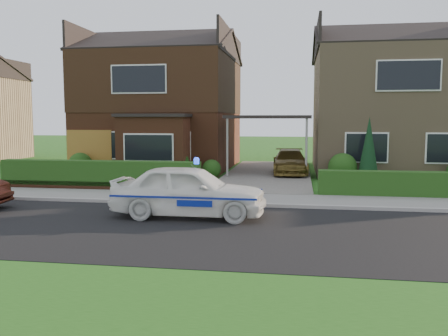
# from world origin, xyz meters

# --- Properties ---
(ground) EXTENTS (120.00, 120.00, 0.00)m
(ground) POSITION_xyz_m (0.00, 0.00, 0.00)
(ground) COLOR #1E5115
(ground) RESTS_ON ground
(road) EXTENTS (60.00, 6.00, 0.02)m
(road) POSITION_xyz_m (0.00, 0.00, 0.00)
(road) COLOR black
(road) RESTS_ON ground
(kerb) EXTENTS (60.00, 0.16, 0.12)m
(kerb) POSITION_xyz_m (0.00, 3.05, 0.06)
(kerb) COLOR #9E9993
(kerb) RESTS_ON ground
(sidewalk) EXTENTS (60.00, 2.00, 0.10)m
(sidewalk) POSITION_xyz_m (0.00, 4.10, 0.05)
(sidewalk) COLOR slate
(sidewalk) RESTS_ON ground
(grass_verge) EXTENTS (60.00, 4.00, 0.01)m
(grass_verge) POSITION_xyz_m (0.00, -5.00, 0.00)
(grass_verge) COLOR #1E5115
(grass_verge) RESTS_ON ground
(driveway) EXTENTS (3.80, 12.00, 0.12)m
(driveway) POSITION_xyz_m (0.00, 11.00, 0.06)
(driveway) COLOR #666059
(driveway) RESTS_ON ground
(house_left) EXTENTS (7.50, 9.53, 7.25)m
(house_left) POSITION_xyz_m (-5.78, 13.90, 3.81)
(house_left) COLOR brown
(house_left) RESTS_ON ground
(house_right) EXTENTS (7.50, 8.06, 7.25)m
(house_right) POSITION_xyz_m (5.80, 13.99, 3.66)
(house_right) COLOR #977C5C
(house_right) RESTS_ON ground
(carport_link) EXTENTS (3.80, 3.00, 2.77)m
(carport_link) POSITION_xyz_m (0.00, 10.95, 2.66)
(carport_link) COLOR black
(carport_link) RESTS_ON ground
(garage_door) EXTENTS (2.20, 0.10, 2.10)m
(garage_door) POSITION_xyz_m (-8.25, 9.96, 1.05)
(garage_door) COLOR olive
(garage_door) RESTS_ON ground
(dwarf_wall) EXTENTS (7.70, 0.25, 0.36)m
(dwarf_wall) POSITION_xyz_m (-5.80, 5.30, 0.18)
(dwarf_wall) COLOR brown
(dwarf_wall) RESTS_ON ground
(hedge_left) EXTENTS (7.50, 0.55, 0.90)m
(hedge_left) POSITION_xyz_m (-5.80, 5.45, 0.00)
(hedge_left) COLOR #163711
(hedge_left) RESTS_ON ground
(hedge_right) EXTENTS (7.50, 0.55, 0.80)m
(hedge_right) POSITION_xyz_m (5.80, 5.35, 0.00)
(hedge_right) COLOR #163711
(hedge_right) RESTS_ON ground
(shrub_left_far) EXTENTS (1.08, 1.08, 1.08)m
(shrub_left_far) POSITION_xyz_m (-8.50, 9.50, 0.54)
(shrub_left_far) COLOR #163711
(shrub_left_far) RESTS_ON ground
(shrub_left_mid) EXTENTS (1.32, 1.32, 1.32)m
(shrub_left_mid) POSITION_xyz_m (-4.00, 9.30, 0.66)
(shrub_left_mid) COLOR #163711
(shrub_left_mid) RESTS_ON ground
(shrub_left_near) EXTENTS (0.84, 0.84, 0.84)m
(shrub_left_near) POSITION_xyz_m (-2.40, 9.60, 0.42)
(shrub_left_near) COLOR #163711
(shrub_left_near) RESTS_ON ground
(shrub_right_near) EXTENTS (1.20, 1.20, 1.20)m
(shrub_right_near) POSITION_xyz_m (3.20, 9.40, 0.60)
(shrub_right_near) COLOR #163711
(shrub_right_near) RESTS_ON ground
(conifer_a) EXTENTS (0.90, 0.90, 2.60)m
(conifer_a) POSITION_xyz_m (4.20, 9.20, 1.30)
(conifer_a) COLOR black
(conifer_a) RESTS_ON ground
(police_car) EXTENTS (3.78, 4.11, 1.56)m
(police_car) POSITION_xyz_m (-1.48, 1.37, 0.70)
(police_car) COLOR white
(police_car) RESTS_ON ground
(driveway_car) EXTENTS (1.71, 3.83, 1.09)m
(driveway_car) POSITION_xyz_m (1.00, 10.97, 0.67)
(driveway_car) COLOR brown
(driveway_car) RESTS_ON driveway
(potted_plant_a) EXTENTS (0.45, 0.37, 0.73)m
(potted_plant_a) POSITION_xyz_m (-9.00, 7.15, 0.37)
(potted_plant_a) COLOR gray
(potted_plant_a) RESTS_ON ground
(potted_plant_b) EXTENTS (0.50, 0.49, 0.71)m
(potted_plant_b) POSITION_xyz_m (-9.00, 8.98, 0.36)
(potted_plant_b) COLOR gray
(potted_plant_b) RESTS_ON ground
(potted_plant_c) EXTENTS (0.47, 0.47, 0.74)m
(potted_plant_c) POSITION_xyz_m (-5.38, 9.00, 0.37)
(potted_plant_c) COLOR gray
(potted_plant_c) RESTS_ON ground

